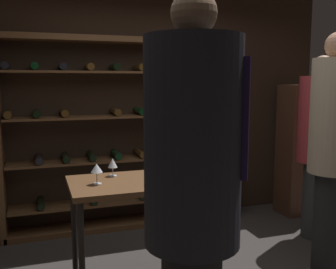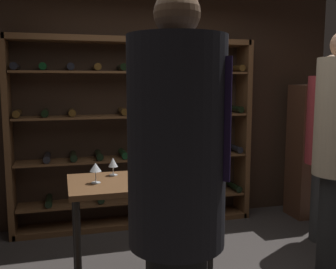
{
  "view_description": "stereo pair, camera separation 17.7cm",
  "coord_description": "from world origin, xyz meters",
  "px_view_note": "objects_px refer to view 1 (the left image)",
  "views": [
    {
      "loc": [
        -1.21,
        -2.59,
        1.64
      ],
      "look_at": [
        -0.24,
        0.26,
        1.23
      ],
      "focal_mm": 41.71,
      "sensor_mm": 36.0,
      "label": 1
    },
    {
      "loc": [
        -1.04,
        -2.64,
        1.64
      ],
      "look_at": [
        -0.24,
        0.26,
        1.23
      ],
      "focal_mm": 41.71,
      "sensor_mm": 36.0,
      "label": 2
    }
  ],
  "objects_px": {
    "person_guest_plum_blouse": "(192,192)",
    "display_cabinet": "(299,150)",
    "person_host_in_suit": "(320,139)",
    "wine_bottle_green_slim": "(196,164)",
    "wine_glass_stemmed_center": "(113,164)",
    "wine_rack": "(129,134)",
    "person_bystander_dark_jacket": "(333,142)",
    "wine_bottle_gold_foil": "(175,157)",
    "tasting_table": "(141,194)",
    "wine_glass_stemmed_right": "(97,169)"
  },
  "relations": [
    {
      "from": "person_host_in_suit",
      "to": "wine_bottle_green_slim",
      "type": "distance_m",
      "value": 1.76
    },
    {
      "from": "tasting_table",
      "to": "person_guest_plum_blouse",
      "type": "xyz_separation_m",
      "value": [
        -0.05,
        -1.15,
        0.34
      ]
    },
    {
      "from": "wine_rack",
      "to": "person_bystander_dark_jacket",
      "type": "distance_m",
      "value": 2.13
    },
    {
      "from": "wine_glass_stemmed_right",
      "to": "wine_glass_stemmed_center",
      "type": "xyz_separation_m",
      "value": [
        0.15,
        0.2,
        -0.01
      ]
    },
    {
      "from": "person_guest_plum_blouse",
      "to": "wine_bottle_gold_foil",
      "type": "relative_size",
      "value": 5.74
    },
    {
      "from": "display_cabinet",
      "to": "wine_bottle_gold_foil",
      "type": "relative_size",
      "value": 4.51
    },
    {
      "from": "wine_glass_stemmed_right",
      "to": "wine_glass_stemmed_center",
      "type": "bearing_deg",
      "value": 52.65
    },
    {
      "from": "person_host_in_suit",
      "to": "wine_glass_stemmed_right",
      "type": "bearing_deg",
      "value": -61.41
    },
    {
      "from": "wine_rack",
      "to": "display_cabinet",
      "type": "height_order",
      "value": "wine_rack"
    },
    {
      "from": "wine_rack",
      "to": "person_bystander_dark_jacket",
      "type": "bearing_deg",
      "value": -49.94
    },
    {
      "from": "wine_bottle_gold_foil",
      "to": "display_cabinet",
      "type": "bearing_deg",
      "value": 27.41
    },
    {
      "from": "tasting_table",
      "to": "person_bystander_dark_jacket",
      "type": "relative_size",
      "value": 0.52
    },
    {
      "from": "display_cabinet",
      "to": "wine_bottle_green_slim",
      "type": "bearing_deg",
      "value": -145.62
    },
    {
      "from": "person_guest_plum_blouse",
      "to": "wine_glass_stemmed_center",
      "type": "relative_size",
      "value": 14.42
    },
    {
      "from": "person_guest_plum_blouse",
      "to": "display_cabinet",
      "type": "bearing_deg",
      "value": 93.13
    },
    {
      "from": "tasting_table",
      "to": "wine_glass_stemmed_right",
      "type": "distance_m",
      "value": 0.4
    },
    {
      "from": "wine_rack",
      "to": "wine_glass_stemmed_center",
      "type": "relative_size",
      "value": 19.2
    },
    {
      "from": "tasting_table",
      "to": "person_host_in_suit",
      "type": "bearing_deg",
      "value": 13.52
    },
    {
      "from": "tasting_table",
      "to": "wine_glass_stemmed_right",
      "type": "relative_size",
      "value": 7.03
    },
    {
      "from": "display_cabinet",
      "to": "wine_bottle_green_slim",
      "type": "height_order",
      "value": "display_cabinet"
    },
    {
      "from": "person_bystander_dark_jacket",
      "to": "wine_glass_stemmed_right",
      "type": "height_order",
      "value": "person_bystander_dark_jacket"
    },
    {
      "from": "person_guest_plum_blouse",
      "to": "person_bystander_dark_jacket",
      "type": "relative_size",
      "value": 1.0
    },
    {
      "from": "tasting_table",
      "to": "wine_glass_stemmed_right",
      "type": "height_order",
      "value": "wine_glass_stemmed_right"
    },
    {
      "from": "person_bystander_dark_jacket",
      "to": "wine_bottle_gold_foil",
      "type": "bearing_deg",
      "value": 81.54
    },
    {
      "from": "tasting_table",
      "to": "person_host_in_suit",
      "type": "distance_m",
      "value": 2.12
    },
    {
      "from": "tasting_table",
      "to": "person_bystander_dark_jacket",
      "type": "bearing_deg",
      "value": -6.17
    },
    {
      "from": "display_cabinet",
      "to": "wine_glass_stemmed_center",
      "type": "distance_m",
      "value": 2.73
    },
    {
      "from": "wine_bottle_gold_foil",
      "to": "wine_glass_stemmed_right",
      "type": "distance_m",
      "value": 0.7
    },
    {
      "from": "tasting_table",
      "to": "wine_glass_stemmed_center",
      "type": "bearing_deg",
      "value": 133.67
    },
    {
      "from": "display_cabinet",
      "to": "wine_glass_stemmed_center",
      "type": "height_order",
      "value": "display_cabinet"
    },
    {
      "from": "wine_bottle_gold_foil",
      "to": "person_guest_plum_blouse",
      "type": "bearing_deg",
      "value": -106.63
    },
    {
      "from": "person_host_in_suit",
      "to": "wine_glass_stemmed_center",
      "type": "distance_m",
      "value": 2.24
    },
    {
      "from": "person_host_in_suit",
      "to": "display_cabinet",
      "type": "bearing_deg",
      "value": 173.96
    },
    {
      "from": "person_guest_plum_blouse",
      "to": "wine_glass_stemmed_center",
      "type": "bearing_deg",
      "value": 143.83
    },
    {
      "from": "person_bystander_dark_jacket",
      "to": "wine_bottle_green_slim",
      "type": "distance_m",
      "value": 1.23
    },
    {
      "from": "tasting_table",
      "to": "wine_glass_stemmed_center",
      "type": "relative_size",
      "value": 7.45
    },
    {
      "from": "tasting_table",
      "to": "display_cabinet",
      "type": "bearing_deg",
      "value": 27.31
    },
    {
      "from": "person_guest_plum_blouse",
      "to": "wine_glass_stemmed_center",
      "type": "xyz_separation_m",
      "value": [
        -0.12,
        1.33,
        -0.13
      ]
    },
    {
      "from": "person_host_in_suit",
      "to": "person_bystander_dark_jacket",
      "type": "relative_size",
      "value": 0.93
    },
    {
      "from": "wine_glass_stemmed_center",
      "to": "person_host_in_suit",
      "type": "bearing_deg",
      "value": 7.92
    },
    {
      "from": "tasting_table",
      "to": "display_cabinet",
      "type": "xyz_separation_m",
      "value": [
        2.34,
        1.21,
        0.01
      ]
    },
    {
      "from": "display_cabinet",
      "to": "wine_glass_stemmed_center",
      "type": "xyz_separation_m",
      "value": [
        -2.52,
        -1.03,
        0.2
      ]
    },
    {
      "from": "display_cabinet",
      "to": "wine_glass_stemmed_center",
      "type": "bearing_deg",
      "value": -157.82
    },
    {
      "from": "wine_glass_stemmed_right",
      "to": "wine_glass_stemmed_center",
      "type": "height_order",
      "value": "wine_glass_stemmed_right"
    },
    {
      "from": "person_bystander_dark_jacket",
      "to": "display_cabinet",
      "type": "relative_size",
      "value": 1.27
    },
    {
      "from": "tasting_table",
      "to": "wine_bottle_green_slim",
      "type": "bearing_deg",
      "value": -16.49
    },
    {
      "from": "person_guest_plum_blouse",
      "to": "display_cabinet",
      "type": "height_order",
      "value": "person_guest_plum_blouse"
    },
    {
      "from": "tasting_table",
      "to": "wine_glass_stemmed_right",
      "type": "xyz_separation_m",
      "value": [
        -0.33,
        -0.02,
        0.22
      ]
    },
    {
      "from": "wine_rack",
      "to": "wine_bottle_green_slim",
      "type": "bearing_deg",
      "value": -84.51
    },
    {
      "from": "person_host_in_suit",
      "to": "person_bystander_dark_jacket",
      "type": "height_order",
      "value": "person_bystander_dark_jacket"
    }
  ]
}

